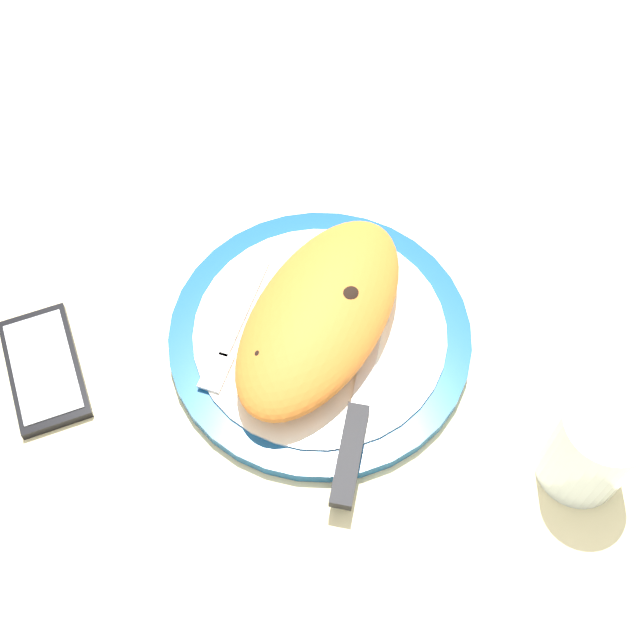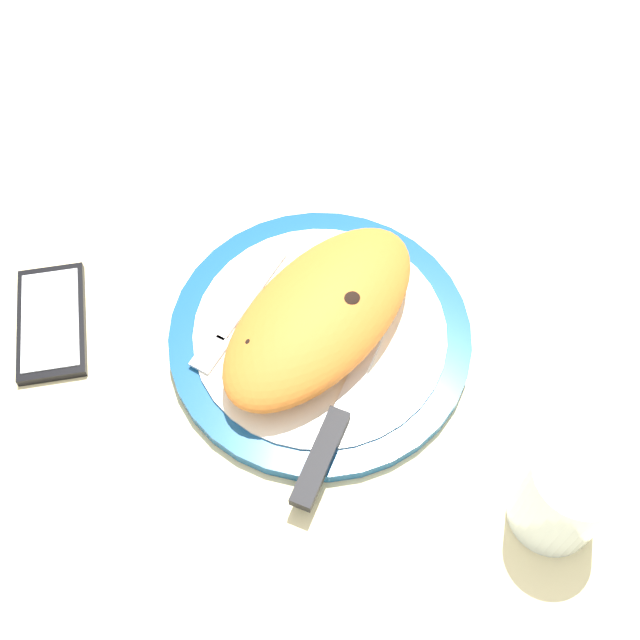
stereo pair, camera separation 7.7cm
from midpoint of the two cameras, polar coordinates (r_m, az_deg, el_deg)
The scene contains 7 objects.
ground_plane at distance 81.79cm, azimuth -2.69°, elevation -2.12°, with size 150.00×150.00×3.00cm, color beige.
plate at distance 79.75cm, azimuth -2.76°, elevation -1.31°, with size 29.55×29.55×1.76cm.
calzone at distance 76.61cm, azimuth -2.58°, elevation 0.33°, with size 25.43×15.46×5.77cm.
fork at distance 79.36cm, azimuth -8.89°, elevation -1.24°, with size 15.71×2.25×0.40cm.
knife at distance 73.94cm, azimuth -0.48°, elevation -7.50°, with size 22.97×5.00×1.20cm.
smartphone at distance 83.93cm, azimuth -21.26°, elevation -3.39°, with size 14.08×13.33×1.16cm.
water_glass at distance 73.25cm, azimuth 15.51°, elevation -9.03°, with size 7.61×7.61×10.25cm.
Camera 1 is at (37.49, 13.06, 70.11)cm, focal length 45.78 mm.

